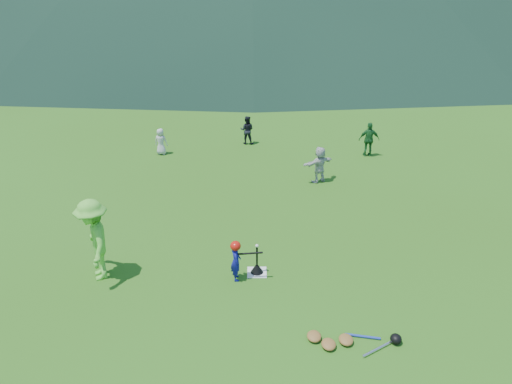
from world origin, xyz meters
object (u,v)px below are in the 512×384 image
fielder_c (369,139)px  fielder_a (161,142)px  home_plate (257,272)px  fielder_b (247,130)px  equipment_pile (346,340)px  batting_tee (257,268)px  adult_coach (94,240)px  fielder_d (320,164)px  batter_child (236,261)px

fielder_c → fielder_a: bearing=0.3°
home_plate → fielder_b: 8.82m
home_plate → equipment_pile: bearing=-54.2°
fielder_c → batting_tee: bearing=62.9°
adult_coach → home_plate: bearing=71.4°
fielder_d → equipment_pile: 7.53m
adult_coach → fielder_c: bearing=113.9°
fielder_a → fielder_c: size_ratio=0.78×
batting_tee → equipment_pile: (1.68, -2.34, -0.06)m
home_plate → fielder_b: bearing=91.9°
home_plate → fielder_d: size_ratio=0.37×
adult_coach → fielder_b: adult_coach is taller
adult_coach → fielder_b: 9.51m
fielder_c → batting_tee: 8.55m
fielder_b → fielder_d: 4.34m
fielder_c → batting_tee: fielder_c is taller
batter_child → fielder_c: fielder_c is taller
batting_tee → batter_child: bearing=-154.3°
home_plate → fielder_a: fielder_a is taller
home_plate → adult_coach: (-3.63, -0.10, 0.96)m
adult_coach → fielder_a: 7.81m
fielder_d → equipment_pile: bearing=56.6°
adult_coach → fielder_c: adult_coach is taller
batter_child → fielder_d: (2.55, 5.39, 0.12)m
adult_coach → fielder_d: size_ratio=1.62×
adult_coach → fielder_d: (5.70, 5.26, -0.37)m
fielder_c → fielder_d: fielder_c is taller
equipment_pile → batting_tee: bearing=125.8°
batter_child → equipment_pile: (2.16, -2.11, -0.41)m
fielder_a → fielder_c: bearing=-169.3°
equipment_pile → fielder_a: bearing=117.2°
fielder_c → batter_child: bearing=60.9°
fielder_d → home_plate: bearing=37.7°
fielder_d → equipment_pile: fielder_d is taller
fielder_a → home_plate: bearing=126.7°
batter_child → batting_tee: batter_child is taller
home_plate → batting_tee: (0.00, 0.00, 0.12)m
fielder_a → fielder_c: (7.62, -0.24, 0.14)m
fielder_c → fielder_b: bearing=-14.7°
batter_child → batting_tee: bearing=-73.2°
fielder_b → equipment_pile: 11.32m
fielder_d → batting_tee: 5.58m
home_plate → batter_child: batter_child is taller
fielder_b → fielder_c: bearing=172.6°
fielder_a → batting_tee: size_ratio=1.45×
fielder_c → fielder_d: bearing=49.7°
fielder_b → fielder_c: (4.46, -1.34, 0.08)m
fielder_c → adult_coach: bearing=46.2°
fielder_c → batting_tee: (-4.16, -7.45, -0.50)m
batter_child → fielder_b: (0.19, 9.03, 0.08)m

